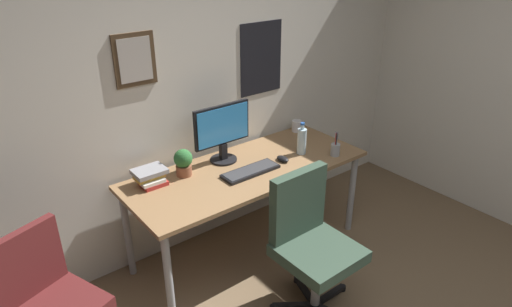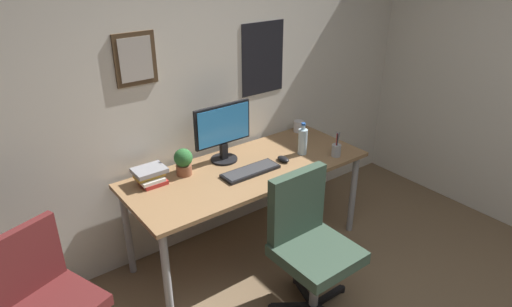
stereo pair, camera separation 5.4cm
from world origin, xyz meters
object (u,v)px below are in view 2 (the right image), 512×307
keyboard (251,171)px  potted_plant (183,161)px  water_bottle (303,141)px  pen_cup (336,150)px  monitor (223,130)px  coffee_mug_near (299,126)px  computer_mouse (283,159)px  office_chair (309,239)px  book_stack_left (150,176)px  side_chair (46,294)px

keyboard → potted_plant: potted_plant is taller
water_bottle → pen_cup: bearing=-46.9°
monitor → coffee_mug_near: (0.82, 0.07, -0.19)m
computer_mouse → potted_plant: potted_plant is taller
office_chair → computer_mouse: size_ratio=8.64×
coffee_mug_near → pen_cup: size_ratio=0.62×
office_chair → pen_cup: size_ratio=4.75×
office_chair → book_stack_left: size_ratio=4.47×
office_chair → pen_cup: (0.69, 0.45, 0.25)m
side_chair → computer_mouse: 1.77m
coffee_mug_near → computer_mouse: bearing=-143.1°
office_chair → coffee_mug_near: size_ratio=7.70×
water_bottle → book_stack_left: bearing=166.6°
side_chair → coffee_mug_near: (2.23, 0.47, 0.27)m
water_bottle → coffee_mug_near: water_bottle is taller
side_chair → potted_plant: bearing=19.2°
monitor → pen_cup: (0.72, -0.46, -0.19)m
monitor → coffee_mug_near: bearing=5.2°
potted_plant → computer_mouse: bearing=-20.9°
office_chair → potted_plant: size_ratio=4.87×
monitor → book_stack_left: monitor is taller
computer_mouse → potted_plant: bearing=159.1°
keyboard → potted_plant: 0.48m
office_chair → pen_cup: 0.86m
side_chair → water_bottle: (1.95, 0.12, 0.33)m
office_chair → keyboard: 0.66m
computer_mouse → pen_cup: 0.42m
side_chair → keyboard: 1.47m
pen_cup → coffee_mug_near: bearing=79.3°
coffee_mug_near → book_stack_left: bearing=-176.9°
side_chair → potted_plant: size_ratio=4.49×
book_stack_left → computer_mouse: bearing=-17.0°
keyboard → coffee_mug_near: size_ratio=3.48×
monitor → book_stack_left: size_ratio=2.16×
monitor → keyboard: 0.36m
keyboard → computer_mouse: computer_mouse is taller
office_chair → side_chair: size_ratio=1.09×
side_chair → potted_plant: potted_plant is taller
water_bottle → side_chair: bearing=-176.5°
keyboard → side_chair: bearing=-175.7°
side_chair → monitor: monitor is taller
computer_mouse → coffee_mug_near: bearing=36.9°
monitor → keyboard: (0.04, -0.28, -0.23)m
office_chair → water_bottle: water_bottle is taller
side_chair → book_stack_left: size_ratio=4.11×
office_chair → computer_mouse: bearing=63.4°
side_chair → pen_cup: size_ratio=4.38×
office_chair → coffee_mug_near: office_chair is taller
side_chair → monitor: bearing=15.5°
side_chair → monitor: size_ratio=1.90×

